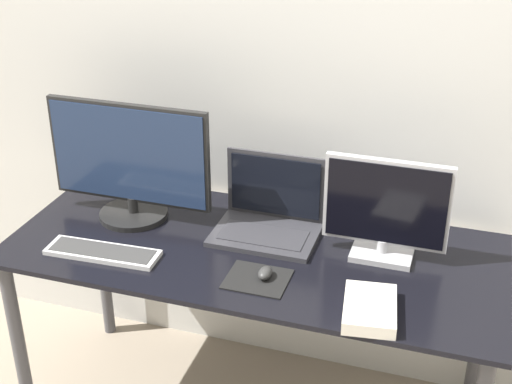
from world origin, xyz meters
TOP-DOWN VIEW (x-y plane):
  - wall_back at (0.00, 0.78)m, footprint 7.00×0.05m
  - desk at (0.00, 0.36)m, footprint 1.66×0.71m
  - monitor_left at (-0.48, 0.44)m, footprint 0.60×0.25m
  - monitor_right at (0.42, 0.44)m, footprint 0.40×0.14m
  - laptop at (0.02, 0.49)m, footprint 0.36×0.26m
  - keyboard at (-0.46, 0.16)m, footprint 0.39×0.13m
  - mousepad at (0.07, 0.18)m, footprint 0.19×0.17m
  - mouse at (0.09, 0.19)m, footprint 0.04×0.07m
  - book at (0.44, 0.10)m, footprint 0.18×0.24m

SIDE VIEW (x-z plane):
  - desk at x=0.00m, z-range 0.27..1.02m
  - mousepad at x=0.07m, z-range 0.75..0.75m
  - keyboard at x=-0.46m, z-range 0.75..0.77m
  - book at x=0.44m, z-range 0.75..0.79m
  - mouse at x=0.09m, z-range 0.75..0.79m
  - laptop at x=0.02m, z-range 0.68..0.94m
  - monitor_right at x=0.42m, z-range 0.75..1.09m
  - monitor_left at x=-0.48m, z-range 0.74..1.17m
  - wall_back at x=0.00m, z-range 0.00..2.50m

